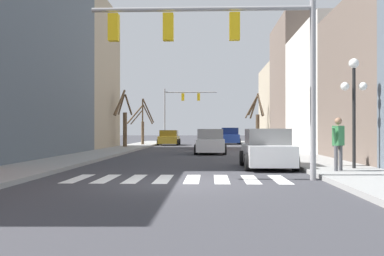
# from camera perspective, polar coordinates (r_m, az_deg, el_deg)

# --- Properties ---
(ground_plane) EXTENTS (240.00, 240.00, 0.00)m
(ground_plane) POSITION_cam_1_polar(r_m,az_deg,el_deg) (12.89, -2.16, -7.07)
(ground_plane) COLOR #38383D
(sidewalk_right) EXTENTS (2.73, 90.00, 0.15)m
(sidewalk_right) POSITION_cam_1_polar(r_m,az_deg,el_deg) (13.69, 22.77, -6.33)
(sidewalk_right) COLOR gray
(sidewalk_right) RESTS_ON ground_plane
(building_row_left) EXTENTS (6.00, 33.44, 11.84)m
(building_row_left) POSITION_cam_1_polar(r_m,az_deg,el_deg) (27.49, -21.81, 8.01)
(building_row_left) COLOR #934C3D
(building_row_left) RESTS_ON ground_plane
(building_row_right) EXTENTS (6.00, 49.92, 11.36)m
(building_row_right) POSITION_cam_1_polar(r_m,az_deg,el_deg) (34.10, 17.86, 4.77)
(building_row_right) COLOR #515B66
(building_row_right) RESTS_ON ground_plane
(crosswalk_stripes) EXTENTS (6.75, 2.60, 0.01)m
(crosswalk_stripes) POSITION_cam_1_polar(r_m,az_deg,el_deg) (14.07, -1.78, -6.48)
(crosswalk_stripes) COLOR white
(crosswalk_stripes) RESTS_ON ground_plane
(traffic_signal_near) EXTENTS (6.92, 0.28, 5.67)m
(traffic_signal_near) POSITION_cam_1_polar(r_m,az_deg,el_deg) (14.10, 4.40, 10.73)
(traffic_signal_near) COLOR gray
(traffic_signal_near) RESTS_ON ground_plane
(traffic_signal_far) EXTENTS (6.04, 0.28, 6.24)m
(traffic_signal_far) POSITION_cam_1_polar(r_m,az_deg,el_deg) (50.93, -1.60, 3.06)
(traffic_signal_far) COLOR gray
(traffic_signal_far) RESTS_ON ground_plane
(street_lamp_right_corner) EXTENTS (0.95, 0.36, 3.97)m
(street_lamp_right_corner) POSITION_cam_1_polar(r_m,az_deg,el_deg) (17.29, 19.87, 4.55)
(street_lamp_right_corner) COLOR black
(street_lamp_right_corner) RESTS_ON sidewalk_right
(car_driving_toward_lane) EXTENTS (1.97, 4.89, 1.58)m
(car_driving_toward_lane) POSITION_cam_1_polar(r_m,az_deg,el_deg) (36.55, 2.43, -1.51)
(car_driving_toward_lane) COLOR red
(car_driving_toward_lane) RESTS_ON ground_plane
(car_parked_left_mid) EXTENTS (1.99, 4.27, 1.58)m
(car_parked_left_mid) POSITION_cam_1_polar(r_m,az_deg,el_deg) (18.22, 9.50, -2.74)
(car_parked_left_mid) COLOR white
(car_parked_left_mid) RESTS_ON ground_plane
(car_parked_right_far) EXTENTS (2.00, 4.34, 1.60)m
(car_parked_right_far) POSITION_cam_1_polar(r_m,az_deg,el_deg) (29.04, 2.33, -1.81)
(car_parked_right_far) COLOR white
(car_parked_right_far) RESTS_ON ground_plane
(car_driving_away_lane) EXTENTS (2.19, 4.84, 1.79)m
(car_driving_away_lane) POSITION_cam_1_polar(r_m,az_deg,el_deg) (49.54, 4.81, -1.08)
(car_driving_away_lane) COLOR navy
(car_driving_away_lane) RESTS_ON ground_plane
(car_at_intersection) EXTENTS (2.16, 4.15, 1.53)m
(car_at_intersection) POSITION_cam_1_polar(r_m,az_deg,el_deg) (46.01, -2.94, -1.28)
(car_at_intersection) COLOR #A38423
(car_at_intersection) RESTS_ON ground_plane
(pedestrian_waiting_at_curb) EXTENTS (0.56, 0.50, 1.57)m
(pedestrian_waiting_at_curb) POSITION_cam_1_polar(r_m,az_deg,el_deg) (18.29, 18.01, -1.65)
(pedestrian_waiting_at_curb) COLOR #7A705B
(pedestrian_waiting_at_curb) RESTS_ON sidewalk_right
(pedestrian_near_right_corner) EXTENTS (0.61, 0.62, 1.80)m
(pedestrian_near_right_corner) POSITION_cam_1_polar(r_m,az_deg,el_deg) (15.98, 18.08, -1.37)
(pedestrian_near_right_corner) COLOR #4C4C51
(pedestrian_near_right_corner) RESTS_ON sidewalk_right
(street_tree_right_far) EXTENTS (1.27, 3.33, 4.79)m
(street_tree_right_far) POSITION_cam_1_polar(r_m,az_deg,el_deg) (38.06, -8.65, 1.11)
(street_tree_right_far) COLOR brown
(street_tree_right_far) RESTS_ON sidewalk_left
(street_tree_left_near) EXTENTS (2.46, 2.14, 4.49)m
(street_tree_left_near) POSITION_cam_1_polar(r_m,az_deg,el_deg) (43.85, -6.32, 0.75)
(street_tree_left_near) COLOR brown
(street_tree_left_near) RESTS_ON sidewalk_left
(street_tree_right_mid) EXTENTS (2.03, 3.14, 5.27)m
(street_tree_right_mid) POSITION_cam_1_polar(r_m,az_deg,el_deg) (47.52, 8.23, 1.19)
(street_tree_right_mid) COLOR #473828
(street_tree_right_mid) RESTS_ON sidewalk_right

